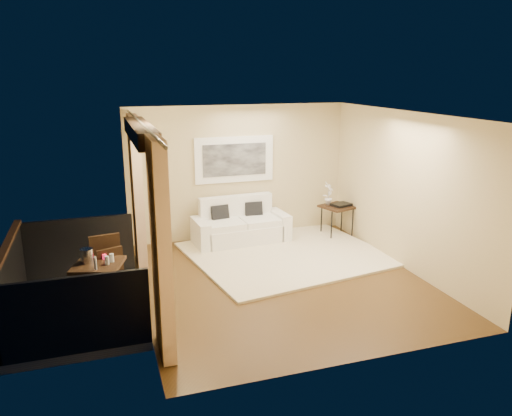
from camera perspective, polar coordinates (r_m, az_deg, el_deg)
floor at (r=8.30m, az=2.93°, el=-8.30°), size 5.00×5.00×0.00m
room_shell at (r=7.17m, az=-13.10°, el=8.49°), size 5.00×6.40×5.00m
balcony at (r=7.78m, az=-20.80°, el=-9.60°), size 1.81×2.60×1.17m
curtains at (r=7.40m, az=-12.40°, el=-0.64°), size 0.16×4.80×2.64m
artwork at (r=10.06m, az=-2.48°, el=5.55°), size 1.62×0.07×0.92m
rug at (r=9.42m, az=3.50°, el=-5.23°), size 3.84×3.48×0.04m
sofa at (r=10.02m, az=-1.85°, el=-2.14°), size 1.93×0.93×0.91m
side_table at (r=10.45m, az=9.27°, el=-0.05°), size 0.75×0.75×0.65m
tray at (r=10.44m, az=9.73°, el=0.38°), size 0.44×0.38×0.05m
orchid at (r=10.41m, az=8.28°, el=1.65°), size 0.31×0.30×0.49m
bistro_table at (r=7.33m, az=-17.57°, el=-6.64°), size 0.80×0.80×0.75m
balcony_chair_far at (r=7.67m, az=-16.45°, el=-6.92°), size 0.48×0.49×0.88m
balcony_chair_near at (r=7.66m, az=-16.62°, el=-6.20°), size 0.51×0.51×1.02m
ice_bucket at (r=7.35m, az=-18.77°, el=-5.17°), size 0.18×0.18×0.20m
candle at (r=7.42m, az=-16.93°, el=-5.35°), size 0.06×0.06×0.07m
vase at (r=7.06m, az=-17.88°, el=-6.03°), size 0.04×0.04×0.18m
glass_a at (r=7.20m, az=-16.67°, el=-5.75°), size 0.06×0.06×0.12m
glass_b at (r=7.28m, az=-16.16°, el=-5.50°), size 0.06×0.06×0.12m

